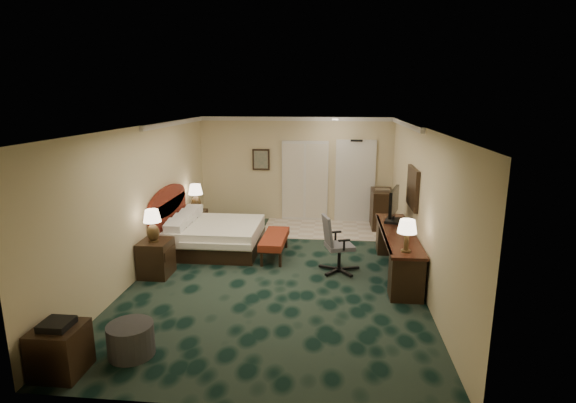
# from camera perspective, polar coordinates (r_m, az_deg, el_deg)

# --- Properties ---
(floor) EXTENTS (5.00, 7.50, 0.00)m
(floor) POSITION_cam_1_polar(r_m,az_deg,el_deg) (8.49, -1.21, -9.03)
(floor) COLOR black
(floor) RESTS_ON ground
(ceiling) EXTENTS (5.00, 7.50, 0.00)m
(ceiling) POSITION_cam_1_polar(r_m,az_deg,el_deg) (7.87, -1.31, 9.48)
(ceiling) COLOR white
(ceiling) RESTS_ON wall_back
(wall_back) EXTENTS (5.00, 0.00, 2.70)m
(wall_back) POSITION_cam_1_polar(r_m,az_deg,el_deg) (11.73, 0.96, 4.10)
(wall_back) COLOR beige
(wall_back) RESTS_ON ground
(wall_front) EXTENTS (5.00, 0.00, 2.70)m
(wall_front) POSITION_cam_1_polar(r_m,az_deg,el_deg) (4.56, -7.06, -11.09)
(wall_front) COLOR beige
(wall_front) RESTS_ON ground
(wall_left) EXTENTS (0.00, 7.50, 2.70)m
(wall_left) POSITION_cam_1_polar(r_m,az_deg,el_deg) (8.73, -17.78, 0.25)
(wall_left) COLOR beige
(wall_left) RESTS_ON ground
(wall_right) EXTENTS (0.00, 7.50, 2.70)m
(wall_right) POSITION_cam_1_polar(r_m,az_deg,el_deg) (8.16, 16.44, -0.53)
(wall_right) COLOR beige
(wall_right) RESTS_ON ground
(crown_molding) EXTENTS (5.00, 7.50, 0.10)m
(crown_molding) POSITION_cam_1_polar(r_m,az_deg,el_deg) (7.87, -1.31, 9.11)
(crown_molding) COLOR silver
(crown_molding) RESTS_ON wall_back
(tile_patch) EXTENTS (3.20, 1.70, 0.01)m
(tile_patch) POSITION_cam_1_polar(r_m,az_deg,el_deg) (11.17, 5.18, -3.51)
(tile_patch) COLOR beige
(tile_patch) RESTS_ON ground
(headboard) EXTENTS (0.12, 2.00, 1.40)m
(headboard) POSITION_cam_1_polar(r_m,az_deg,el_deg) (9.76, -14.89, -2.15)
(headboard) COLOR #52170E
(headboard) RESTS_ON ground
(entry_door) EXTENTS (1.02, 0.06, 2.18)m
(entry_door) POSITION_cam_1_polar(r_m,az_deg,el_deg) (11.73, 8.51, 2.47)
(entry_door) COLOR silver
(entry_door) RESTS_ON ground
(closet_doors) EXTENTS (1.20, 0.06, 2.10)m
(closet_doors) POSITION_cam_1_polar(r_m,az_deg,el_deg) (11.73, 2.15, 2.60)
(closet_doors) COLOR beige
(closet_doors) RESTS_ON ground
(wall_art) EXTENTS (0.45, 0.06, 0.55)m
(wall_art) POSITION_cam_1_polar(r_m,az_deg,el_deg) (11.76, -3.45, 5.34)
(wall_art) COLOR #4D6459
(wall_art) RESTS_ON wall_back
(wall_mirror) EXTENTS (0.05, 0.95, 0.75)m
(wall_mirror) POSITION_cam_1_polar(r_m,az_deg,el_deg) (8.69, 15.56, 1.70)
(wall_mirror) COLOR white
(wall_mirror) RESTS_ON wall_right
(bed) EXTENTS (1.85, 1.72, 0.59)m
(bed) POSITION_cam_1_polar(r_m,az_deg,el_deg) (9.70, -9.10, -4.45)
(bed) COLOR white
(bed) RESTS_ON ground
(nightstand_near) EXTENTS (0.53, 0.61, 0.66)m
(nightstand_near) POSITION_cam_1_polar(r_m,az_deg,el_deg) (8.61, -16.41, -6.91)
(nightstand_near) COLOR black
(nightstand_near) RESTS_ON ground
(nightstand_far) EXTENTS (0.43, 0.49, 0.54)m
(nightstand_far) POSITION_cam_1_polar(r_m,az_deg,el_deg) (11.03, -11.50, -2.51)
(nightstand_far) COLOR black
(nightstand_far) RESTS_ON ground
(lamp_near) EXTENTS (0.36, 0.36, 0.60)m
(lamp_near) POSITION_cam_1_polar(r_m,az_deg,el_deg) (8.38, -16.81, -2.96)
(lamp_near) COLOR black
(lamp_near) RESTS_ON nightstand_near
(lamp_far) EXTENTS (0.39, 0.39, 0.64)m
(lamp_far) POSITION_cam_1_polar(r_m,az_deg,el_deg) (10.91, -11.63, 0.49)
(lamp_far) COLOR black
(lamp_far) RESTS_ON nightstand_far
(bed_bench) EXTENTS (0.49, 1.34, 0.45)m
(bed_bench) POSITION_cam_1_polar(r_m,az_deg,el_deg) (9.23, -1.72, -5.66)
(bed_bench) COLOR maroon
(bed_bench) RESTS_ON ground
(ottoman) EXTENTS (0.62, 0.62, 0.42)m
(ottoman) POSITION_cam_1_polar(r_m,az_deg,el_deg) (6.28, -19.32, -16.22)
(ottoman) COLOR #28282B
(ottoman) RESTS_ON ground
(side_table) EXTENTS (0.55, 0.55, 0.59)m
(side_table) POSITION_cam_1_polar(r_m,az_deg,el_deg) (6.19, -26.97, -16.48)
(side_table) COLOR black
(side_table) RESTS_ON ground
(desk) EXTENTS (0.58, 2.70, 0.78)m
(desk) POSITION_cam_1_polar(r_m,az_deg,el_deg) (8.61, 13.69, -6.31)
(desk) COLOR black
(desk) RESTS_ON ground
(tv) EXTENTS (0.31, 0.86, 0.68)m
(tv) POSITION_cam_1_polar(r_m,az_deg,el_deg) (9.08, 13.28, -0.47)
(tv) COLOR black
(tv) RESTS_ON desk
(desk_lamp) EXTENTS (0.38, 0.38, 0.54)m
(desk_lamp) POSITION_cam_1_polar(r_m,az_deg,el_deg) (7.42, 14.84, -4.20)
(desk_lamp) COLOR black
(desk_lamp) RESTS_ON desk
(desk_chair) EXTENTS (0.78, 0.75, 1.09)m
(desk_chair) POSITION_cam_1_polar(r_m,az_deg,el_deg) (8.42, 6.57, -5.34)
(desk_chair) COLOR #494753
(desk_chair) RESTS_ON ground
(minibar) EXTENTS (0.50, 0.90, 0.95)m
(minibar) POSITION_cam_1_polar(r_m,az_deg,el_deg) (11.40, 11.79, -0.94)
(minibar) COLOR black
(minibar) RESTS_ON ground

